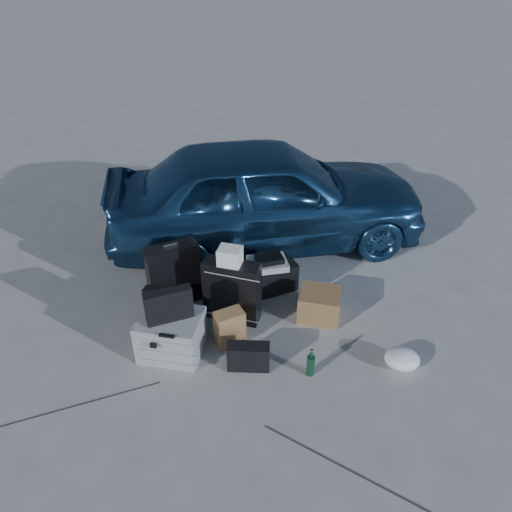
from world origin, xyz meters
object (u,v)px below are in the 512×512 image
at_px(suitcase_right, 232,291).
at_px(green_bottle, 311,363).
at_px(pelican_case, 171,335).
at_px(cardboard_box, 319,305).
at_px(suitcase_left, 174,275).
at_px(briefcase, 168,306).
at_px(duffel_bag, 266,278).
at_px(car, 266,194).

bearing_deg(suitcase_right, green_bottle, -30.16).
bearing_deg(pelican_case, cardboard_box, 30.22).
relative_size(suitcase_left, cardboard_box, 1.70).
height_order(briefcase, duffel_bag, briefcase).
distance_m(duffel_bag, green_bottle, 1.29).
xyz_separation_m(car, pelican_case, (-1.02, -1.97, -0.45)).
xyz_separation_m(car, cardboard_box, (0.45, -1.54, -0.50)).
relative_size(pelican_case, cardboard_box, 1.37).
xyz_separation_m(car, suitcase_left, (-1.05, -1.21, -0.31)).
distance_m(briefcase, suitcase_right, 0.68).
xyz_separation_m(pelican_case, suitcase_right, (0.58, 0.47, 0.13)).
relative_size(briefcase, green_bottle, 1.67).
xyz_separation_m(suitcase_right, duffel_bag, (0.37, 0.42, -0.17)).
xyz_separation_m(pelican_case, duffel_bag, (0.95, 0.89, -0.04)).
bearing_deg(suitcase_left, car, 26.34).
bearing_deg(duffel_bag, suitcase_right, -151.83).
bearing_deg(green_bottle, pelican_case, 164.17).
bearing_deg(briefcase, suitcase_right, 22.81).
xyz_separation_m(briefcase, cardboard_box, (1.55, -0.01, -0.03)).
bearing_deg(duffel_bag, cardboard_box, -62.26).
bearing_deg(car, suitcase_left, 132.60).
distance_m(cardboard_box, green_bottle, 0.81).
xyz_separation_m(briefcase, suitcase_right, (0.66, 0.03, 0.15)).
distance_m(car, suitcase_left, 1.63).
bearing_deg(suitcase_right, briefcase, -157.77).
xyz_separation_m(briefcase, green_bottle, (1.35, -0.80, -0.04)).
xyz_separation_m(pelican_case, cardboard_box, (1.47, 0.43, -0.05)).
relative_size(duffel_bag, green_bottle, 2.31).
distance_m(pelican_case, suitcase_left, 0.78).
height_order(briefcase, green_bottle, briefcase).
relative_size(car, suitcase_right, 5.70).
bearing_deg(duffel_bag, pelican_case, -157.44).
xyz_separation_m(suitcase_left, cardboard_box, (1.50, -0.33, -0.20)).
bearing_deg(green_bottle, briefcase, 149.27).
height_order(duffel_bag, green_bottle, duffel_bag).
xyz_separation_m(suitcase_right, green_bottle, (0.69, -0.83, -0.19)).
bearing_deg(car, suitcase_right, 157.16).
height_order(car, suitcase_right, car).
distance_m(car, suitcase_right, 1.60).
height_order(suitcase_left, cardboard_box, suitcase_left).
distance_m(pelican_case, cardboard_box, 1.54).
bearing_deg(pelican_case, suitcase_right, 52.96).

